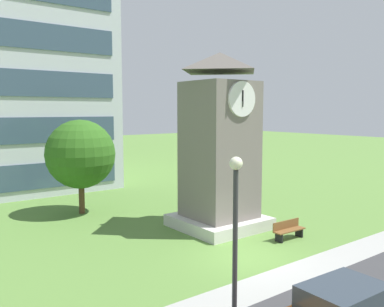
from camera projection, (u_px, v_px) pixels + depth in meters
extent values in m
plane|color=#567F38|center=(246.00, 258.00, 17.29)|extent=(160.00, 160.00, 0.00)
cube|color=#9E9E99|center=(291.00, 275.00, 15.43)|extent=(120.00, 1.60, 0.01)
cube|color=slate|center=(219.00, 156.00, 21.39)|extent=(3.13, 3.13, 7.63)
cube|color=beige|center=(219.00, 222.00, 21.75)|extent=(4.22, 4.22, 0.60)
pyramid|color=#5D5751|center=(220.00, 62.00, 20.89)|extent=(3.44, 3.44, 0.98)
cylinder|color=white|center=(242.00, 99.00, 19.80)|extent=(1.72, 0.12, 1.72)
cylinder|color=white|center=(242.00, 100.00, 22.06)|extent=(0.12, 1.72, 1.72)
cube|color=black|center=(243.00, 96.00, 19.73)|extent=(0.09, 0.05, 0.52)
cube|color=black|center=(243.00, 99.00, 19.74)|extent=(0.04, 0.06, 0.77)
cube|color=brown|center=(289.00, 230.00, 19.68)|extent=(1.81, 0.52, 0.06)
cube|color=brown|center=(286.00, 225.00, 19.83)|extent=(1.80, 0.09, 0.40)
cube|color=black|center=(279.00, 238.00, 19.28)|extent=(0.09, 0.43, 0.45)
cube|color=black|center=(299.00, 232.00, 20.13)|extent=(0.09, 0.43, 0.45)
cylinder|color=#333338|center=(235.00, 253.00, 11.21)|extent=(0.14, 0.14, 4.58)
sphere|color=#F2EFCC|center=(236.00, 163.00, 10.95)|extent=(0.36, 0.36, 0.36)
cylinder|color=#513823|center=(82.00, 196.00, 24.64)|extent=(0.34, 0.34, 2.15)
sphere|color=#2D601A|center=(80.00, 154.00, 24.38)|extent=(4.10, 4.10, 4.10)
cube|color=#2D3842|center=(344.00, 296.00, 10.59)|extent=(2.24, 1.62, 0.60)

